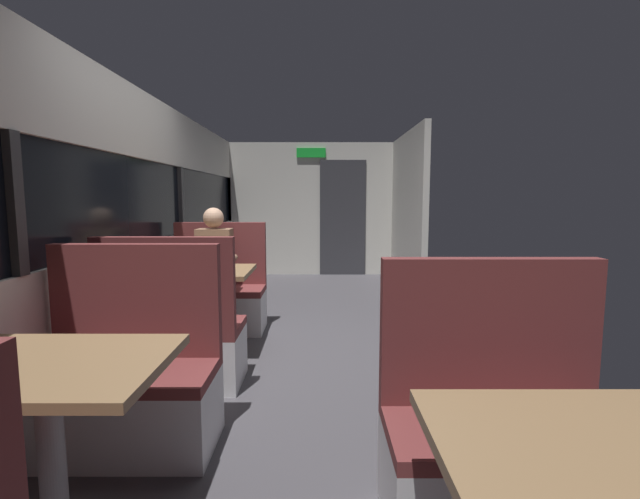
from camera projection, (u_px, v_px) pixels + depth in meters
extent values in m
cube|color=#423F44|center=(302.00, 358.00, 3.88)|extent=(3.30, 9.20, 0.02)
cube|color=beige|center=(131.00, 302.00, 3.82)|extent=(0.08, 8.40, 0.95)
cube|color=beige|center=(122.00, 118.00, 3.65)|extent=(0.08, 8.40, 0.60)
cube|color=black|center=(125.00, 202.00, 3.72)|extent=(0.03, 8.40, 0.75)
cube|color=#2D2D30|center=(14.00, 204.00, 2.33)|extent=(0.06, 0.08, 0.75)
cube|color=#2D2D30|center=(181.00, 200.00, 5.11)|extent=(0.06, 0.08, 0.75)
cube|color=#2D2D30|center=(230.00, 199.00, 7.90)|extent=(0.06, 0.08, 0.75)
cube|color=beige|center=(311.00, 209.00, 7.92)|extent=(2.90, 0.08, 2.30)
cube|color=#333338|center=(343.00, 218.00, 7.88)|extent=(0.80, 0.04, 2.00)
cube|color=green|center=(311.00, 153.00, 7.74)|extent=(0.50, 0.03, 0.16)
cube|color=beige|center=(407.00, 211.00, 6.72)|extent=(0.08, 2.40, 2.30)
cylinder|color=#9E9EA3|center=(52.00, 458.00, 1.76)|extent=(0.10, 0.10, 0.70)
cube|color=olive|center=(45.00, 367.00, 1.72)|extent=(0.90, 0.70, 0.04)
cube|color=silver|center=(126.00, 415.00, 2.43)|extent=(0.95, 0.50, 0.39)
cube|color=brown|center=(124.00, 374.00, 2.41)|extent=(0.95, 0.50, 0.06)
cube|color=brown|center=(137.00, 300.00, 2.57)|extent=(0.95, 0.08, 0.65)
cylinder|color=#9E9EA3|center=(200.00, 314.00, 3.94)|extent=(0.10, 0.10, 0.70)
cube|color=olive|center=(199.00, 272.00, 3.89)|extent=(0.90, 0.70, 0.04)
cube|color=silver|center=(177.00, 358.00, 3.30)|extent=(0.95, 0.50, 0.39)
cube|color=brown|center=(176.00, 328.00, 3.27)|extent=(0.95, 0.50, 0.06)
cube|color=brown|center=(164.00, 285.00, 3.02)|extent=(0.95, 0.08, 0.65)
cube|color=silver|center=(218.00, 312.00, 4.61)|extent=(0.95, 0.50, 0.39)
cube|color=brown|center=(217.00, 290.00, 4.58)|extent=(0.95, 0.50, 0.06)
cube|color=brown|center=(221.00, 253.00, 4.75)|extent=(0.95, 0.08, 0.65)
cube|color=olive|center=(618.00, 456.00, 1.12)|extent=(0.90, 0.70, 0.04)
cube|color=silver|center=(502.00, 485.00, 1.84)|extent=(0.95, 0.50, 0.39)
cube|color=brown|center=(505.00, 433.00, 1.81)|extent=(0.95, 0.50, 0.06)
cube|color=brown|center=(489.00, 331.00, 1.98)|extent=(0.95, 0.08, 0.65)
cube|color=#26262D|center=(218.00, 309.00, 4.61)|extent=(0.30, 0.36, 0.45)
cube|color=#8C664C|center=(215.00, 259.00, 4.49)|extent=(0.34, 0.22, 0.60)
sphere|color=tan|center=(213.00, 218.00, 4.43)|extent=(0.20, 0.20, 0.20)
cylinder|color=#8C664C|center=(190.00, 259.00, 4.31)|extent=(0.07, 0.28, 0.07)
cylinder|color=#8C664C|center=(231.00, 259.00, 4.31)|extent=(0.07, 0.28, 0.07)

